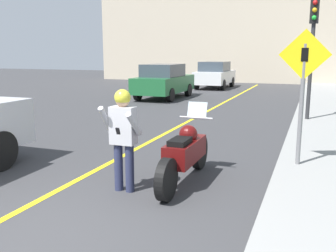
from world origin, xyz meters
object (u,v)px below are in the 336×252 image
(person_biker, at_px, (123,130))
(parked_car_green, at_px, (164,81))
(motorcycle, at_px, (185,153))
(crossing_sign, at_px, (303,85))
(traffic_light, at_px, (313,36))
(parked_car_white, at_px, (215,75))

(person_biker, height_order, parked_car_green, parked_car_green)
(motorcycle, xyz_separation_m, parked_car_green, (-4.97, 11.34, 0.34))
(person_biker, relative_size, parked_car_green, 0.39)
(crossing_sign, relative_size, traffic_light, 0.67)
(parked_car_green, distance_m, parked_car_white, 6.44)
(parked_car_white, bearing_deg, crossing_sign, -70.50)
(person_biker, distance_m, crossing_sign, 3.38)
(parked_car_white, bearing_deg, parked_car_green, -98.54)
(person_biker, bearing_deg, motorcycle, 43.84)
(crossing_sign, height_order, parked_car_white, crossing_sign)
(traffic_light, relative_size, parked_car_green, 0.88)
(person_biker, distance_m, parked_car_white, 18.74)
(person_biker, distance_m, parked_car_green, 12.80)
(motorcycle, bearing_deg, person_biker, -136.16)
(motorcycle, height_order, person_biker, person_biker)
(person_biker, relative_size, traffic_light, 0.44)
(traffic_light, distance_m, parked_car_white, 12.59)
(traffic_light, distance_m, parked_car_green, 8.43)
(crossing_sign, height_order, traffic_light, traffic_light)
(motorcycle, distance_m, crossing_sign, 2.50)
(crossing_sign, height_order, parked_car_green, crossing_sign)
(crossing_sign, distance_m, traffic_light, 5.44)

